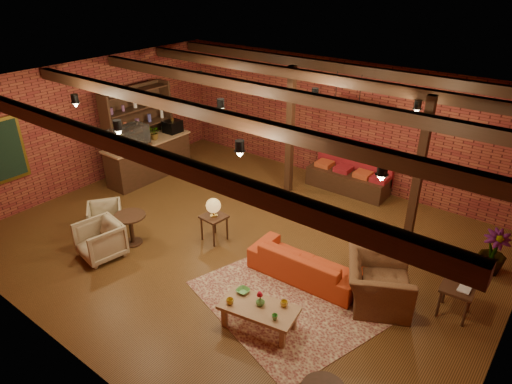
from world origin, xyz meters
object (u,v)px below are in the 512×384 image
Objects in this scene: coffee_table at (258,308)px; plant_tall at (505,211)px; sofa at (306,263)px; side_table_lamp at (214,209)px; armchair_right at (379,276)px; round_table_left at (131,224)px; armchair_b at (100,239)px; armchair_a at (105,217)px; side_table_book at (458,289)px.

plant_tall reaches higher than coffee_table.
sofa is 2.17× the size of side_table_lamp.
round_table_left is at bearing 78.81° from armchair_right.
side_table_lamp is 1.20× the size of armchair_b.
coffee_table is 4.45m from armchair_a.
side_table_lamp is 2.33m from armchair_b.
sofa is 2.97× the size of armchair_a.
plant_tall reaches higher than armchair_a.
sofa is 3.15× the size of round_table_left.
armchair_b is (-3.61, -1.93, 0.10)m from sofa.
armchair_a is (-4.44, 0.31, -0.02)m from coffee_table.
armchair_b is at bearing -146.30° from plant_tall.
plant_tall reaches higher than round_table_left.
plant_tall is at bearing 56.07° from coffee_table.
round_table_left is 1.13× the size of side_table_book.
coffee_table is 3.30m from side_table_book.
plant_tall reaches higher than side_table_lamp.
side_table_book is at bearing -167.98° from sofa.
armchair_a is 7.13m from side_table_book.
armchair_a is 7.97m from plant_tall.
plant_tall is (6.33, 4.22, 0.93)m from armchair_b.
sofa is 2.61× the size of armchair_b.
round_table_left is at bearing -137.77° from side_table_lamp.
side_table_book is (1.16, 0.48, -0.00)m from armchair_right.
armchair_a is (-4.34, -1.28, 0.05)m from sofa.
side_table_lamp is at bearing 0.08° from sofa.
sofa is 1.60× the size of coffee_table.
side_table_book is (6.02, 1.89, 0.07)m from round_table_left.
armchair_right is at bearing -175.40° from sofa.
round_table_left is 0.83× the size of armchair_b.
side_table_book is at bearing -96.68° from plant_tall.
round_table_left is (-3.50, -1.25, 0.15)m from sofa.
armchair_a is 0.98m from armchair_b.
sofa is at bearing -165.73° from side_table_book.
sofa is at bearing -37.64° from armchair_a.
side_table_book is at bearing -38.43° from armchair_a.
armchair_a is at bearing -164.34° from side_table_book.
armchair_a reaches higher than sofa.
plant_tall is (2.61, 3.88, 0.96)m from coffee_table.
side_table_lamp is 1.37× the size of armchair_a.
side_table_lamp reaches higher than round_table_left.
sofa is 1.39m from armchair_right.
armchair_a is at bearing -177.87° from round_table_left.
side_table_lamp is at bearing -154.26° from plant_tall.
coffee_table is 1.09× the size of armchair_right.
armchair_right is at bearing 54.42° from coffee_table.
plant_tall reaches higher than side_table_book.
side_table_lamp is 1.75m from round_table_left.
round_table_left is 5.06m from armchair_right.
sofa is 1.60m from coffee_table.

